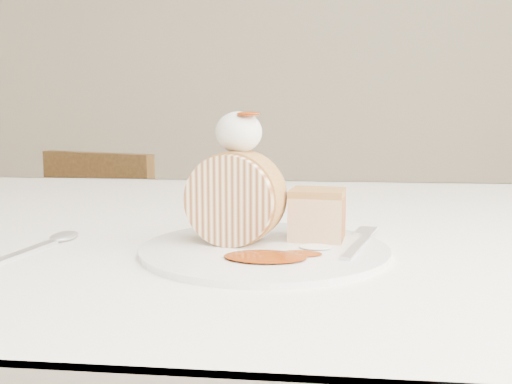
# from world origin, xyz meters

# --- Properties ---
(table) EXTENTS (1.40, 0.90, 0.75)m
(table) POSITION_xyz_m (0.00, 0.20, 0.66)
(table) COLOR white
(table) RESTS_ON ground
(chair_far) EXTENTS (0.47, 0.47, 0.78)m
(chair_far) POSITION_xyz_m (-0.50, 1.07, 0.45)
(chair_far) COLOR brown
(chair_far) RESTS_ON ground
(plate) EXTENTS (0.28, 0.28, 0.01)m
(plate) POSITION_xyz_m (0.03, 0.03, 0.75)
(plate) COLOR white
(plate) RESTS_ON table
(roulade_slice) EXTENTS (0.10, 0.07, 0.09)m
(roulade_slice) POSITION_xyz_m (-0.00, 0.04, 0.80)
(roulade_slice) COLOR #FFE7B1
(roulade_slice) RESTS_ON plate
(cake_chunk) EXTENTS (0.06, 0.06, 0.05)m
(cake_chunk) POSITION_xyz_m (0.08, 0.07, 0.78)
(cake_chunk) COLOR #AD7D41
(cake_chunk) RESTS_ON plate
(whipped_cream) EXTENTS (0.05, 0.05, 0.04)m
(whipped_cream) POSITION_xyz_m (0.00, 0.05, 0.87)
(whipped_cream) COLOR white
(whipped_cream) RESTS_ON roulade_slice
(caramel_drizzle) EXTENTS (0.02, 0.02, 0.01)m
(caramel_drizzle) POSITION_xyz_m (0.01, 0.04, 0.90)
(caramel_drizzle) COLOR #7B2705
(caramel_drizzle) RESTS_ON whipped_cream
(caramel_pool) EXTENTS (0.08, 0.06, 0.00)m
(caramel_pool) POSITION_xyz_m (0.04, -0.02, 0.76)
(caramel_pool) COLOR #7B2705
(caramel_pool) RESTS_ON plate
(fork) EXTENTS (0.06, 0.15, 0.00)m
(fork) POSITION_xyz_m (0.12, 0.03, 0.76)
(fork) COLOR silver
(fork) RESTS_ON plate
(spoon) EXTENTS (0.05, 0.16, 0.00)m
(spoon) POSITION_xyz_m (-0.21, -0.02, 0.75)
(spoon) COLOR silver
(spoon) RESTS_ON table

